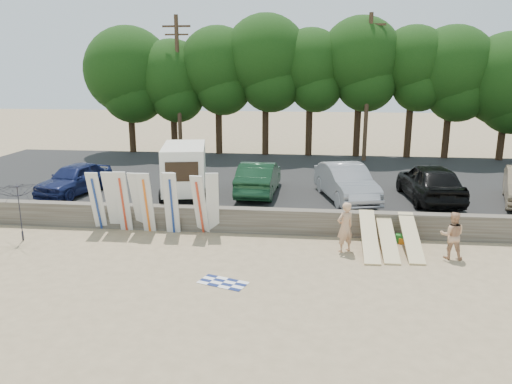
# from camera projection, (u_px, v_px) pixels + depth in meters

# --- Properties ---
(ground) EXTENTS (120.00, 120.00, 0.00)m
(ground) POSITION_uv_depth(u_px,v_px,m) (348.00, 264.00, 16.95)
(ground) COLOR tan
(ground) RESTS_ON ground
(seawall) EXTENTS (44.00, 0.50, 1.00)m
(seawall) POSITION_uv_depth(u_px,v_px,m) (344.00, 223.00, 19.72)
(seawall) COLOR #6B6356
(seawall) RESTS_ON ground
(parking_lot) EXTENTS (44.00, 14.50, 0.70)m
(parking_lot) POSITION_uv_depth(u_px,v_px,m) (336.00, 184.00, 26.98)
(parking_lot) COLOR #282828
(parking_lot) RESTS_ON ground
(treeline) EXTENTS (33.42, 6.31, 9.23)m
(treeline) POSITION_uv_depth(u_px,v_px,m) (326.00, 67.00, 32.33)
(treeline) COLOR #382616
(treeline) RESTS_ON parking_lot
(utility_poles) EXTENTS (25.80, 0.26, 9.00)m
(utility_poles) POSITION_uv_depth(u_px,v_px,m) (368.00, 85.00, 30.83)
(utility_poles) COLOR #473321
(utility_poles) RESTS_ON parking_lot
(box_trailer) EXTENTS (2.68, 4.00, 2.36)m
(box_trailer) POSITION_uv_depth(u_px,v_px,m) (184.00, 168.00, 22.83)
(box_trailer) COLOR white
(box_trailer) RESTS_ON parking_lot
(car_0) EXTENTS (2.59, 4.49, 1.44)m
(car_0) POSITION_uv_depth(u_px,v_px,m) (74.00, 179.00, 23.39)
(car_0) COLOR #141C48
(car_0) RESTS_ON parking_lot
(car_1) EXTENTS (1.78, 4.71, 1.53)m
(car_1) POSITION_uv_depth(u_px,v_px,m) (259.00, 178.00, 23.35)
(car_1) COLOR #13351E
(car_1) RESTS_ON parking_lot
(car_2) EXTENTS (2.89, 5.14, 1.60)m
(car_2) POSITION_uv_depth(u_px,v_px,m) (346.00, 182.00, 22.28)
(car_2) COLOR #96959A
(car_2) RESTS_ON parking_lot
(car_3) EXTENTS (2.41, 5.19, 1.72)m
(car_3) POSITION_uv_depth(u_px,v_px,m) (430.00, 182.00, 22.11)
(car_3) COLOR black
(car_3) RESTS_ON parking_lot
(surfboard_upright_0) EXTENTS (0.53, 0.79, 2.52)m
(surfboard_upright_0) POSITION_uv_depth(u_px,v_px,m) (97.00, 201.00, 20.08)
(surfboard_upright_0) COLOR silver
(surfboard_upright_0) RESTS_ON ground
(surfboard_upright_1) EXTENTS (0.50, 0.71, 2.53)m
(surfboard_upright_1) POSITION_uv_depth(u_px,v_px,m) (112.00, 201.00, 20.07)
(surfboard_upright_1) COLOR silver
(surfboard_upright_1) RESTS_ON ground
(surfboard_upright_2) EXTENTS (0.52, 0.61, 2.56)m
(surfboard_upright_2) POSITION_uv_depth(u_px,v_px,m) (123.00, 202.00, 19.96)
(surfboard_upright_2) COLOR silver
(surfboard_upright_2) RESTS_ON ground
(surfboard_upright_3) EXTENTS (0.57, 0.80, 2.52)m
(surfboard_upright_3) POSITION_uv_depth(u_px,v_px,m) (138.00, 202.00, 19.96)
(surfboard_upright_3) COLOR silver
(surfboard_upright_3) RESTS_ON ground
(surfboard_upright_4) EXTENTS (0.52, 0.68, 2.54)m
(surfboard_upright_4) POSITION_uv_depth(u_px,v_px,m) (146.00, 203.00, 19.79)
(surfboard_upright_4) COLOR silver
(surfboard_upright_4) RESTS_ON ground
(surfboard_upright_5) EXTENTS (0.51, 0.53, 2.57)m
(surfboard_upright_5) POSITION_uv_depth(u_px,v_px,m) (170.00, 203.00, 19.72)
(surfboard_upright_5) COLOR silver
(surfboard_upright_5) RESTS_ON ground
(surfboard_upright_6) EXTENTS (0.54, 0.60, 2.56)m
(surfboard_upright_6) POSITION_uv_depth(u_px,v_px,m) (172.00, 203.00, 19.68)
(surfboard_upright_6) COLOR silver
(surfboard_upright_6) RESTS_ON ground
(surfboard_upright_7) EXTENTS (0.60, 0.89, 2.50)m
(surfboard_upright_7) POSITION_uv_depth(u_px,v_px,m) (200.00, 205.00, 19.60)
(surfboard_upright_7) COLOR silver
(surfboard_upright_7) RESTS_ON ground
(surfboard_upright_8) EXTENTS (0.58, 0.63, 2.56)m
(surfboard_upright_8) POSITION_uv_depth(u_px,v_px,m) (213.00, 203.00, 19.68)
(surfboard_upright_8) COLOR silver
(surfboard_upright_8) RESTS_ON ground
(surfboard_low_0) EXTENTS (0.56, 2.82, 1.16)m
(surfboard_low_0) POSITION_uv_depth(u_px,v_px,m) (369.00, 236.00, 18.03)
(surfboard_low_0) COLOR #D6BE87
(surfboard_low_0) RESTS_ON ground
(surfboard_low_1) EXTENTS (0.56, 2.90, 0.92)m
(surfboard_low_1) POSITION_uv_depth(u_px,v_px,m) (387.00, 238.00, 18.12)
(surfboard_low_1) COLOR #D6BE87
(surfboard_low_1) RESTS_ON ground
(surfboard_low_2) EXTENTS (0.56, 2.86, 1.05)m
(surfboard_low_2) POSITION_uv_depth(u_px,v_px,m) (411.00, 237.00, 18.07)
(surfboard_low_2) COLOR #D6BE87
(surfboard_low_2) RESTS_ON ground
(beachgoer_a) EXTENTS (0.81, 0.74, 1.85)m
(beachgoer_a) POSITION_uv_depth(u_px,v_px,m) (345.00, 227.00, 17.90)
(beachgoer_a) COLOR tan
(beachgoer_a) RESTS_ON ground
(beachgoer_b) EXTENTS (0.91, 0.76, 1.68)m
(beachgoer_b) POSITION_uv_depth(u_px,v_px,m) (452.00, 235.00, 17.28)
(beachgoer_b) COLOR tan
(beachgoer_b) RESTS_ON ground
(cooler) EXTENTS (0.45, 0.40, 0.32)m
(cooler) POSITION_uv_depth(u_px,v_px,m) (401.00, 239.00, 18.99)
(cooler) COLOR #278F2E
(cooler) RESTS_ON ground
(gear_bag) EXTENTS (0.32, 0.27, 0.22)m
(gear_bag) POSITION_uv_depth(u_px,v_px,m) (403.00, 241.00, 18.91)
(gear_bag) COLOR orange
(gear_bag) RESTS_ON ground
(beach_towel) EXTENTS (1.91, 1.91, 0.00)m
(beach_towel) POSITION_uv_depth(u_px,v_px,m) (223.00, 283.00, 15.48)
(beach_towel) COLOR white
(beach_towel) RESTS_ON ground
(beach_umbrella) EXTENTS (3.56, 3.55, 2.29)m
(beach_umbrella) POSITION_uv_depth(u_px,v_px,m) (18.00, 212.00, 18.92)
(beach_umbrella) COLOR black
(beach_umbrella) RESTS_ON ground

